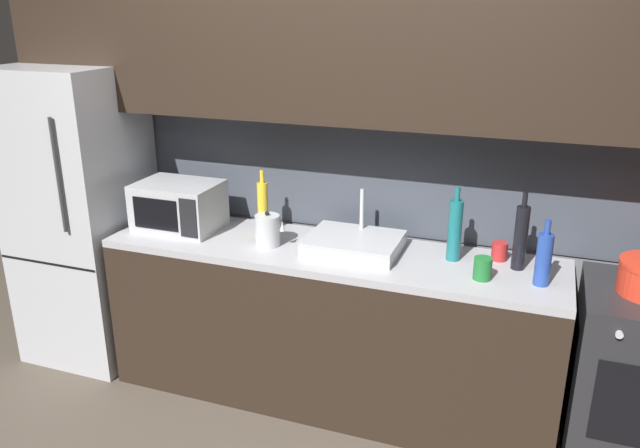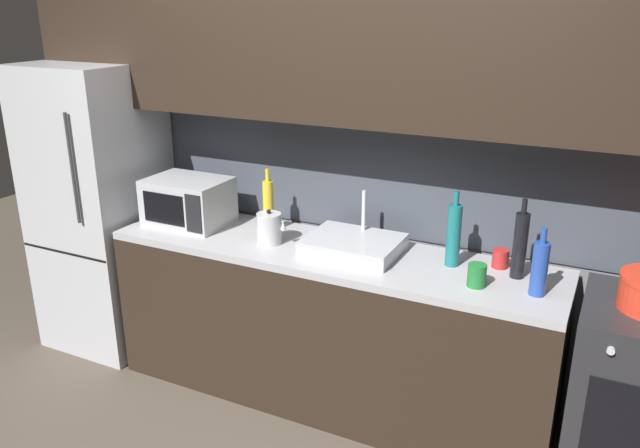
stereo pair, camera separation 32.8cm
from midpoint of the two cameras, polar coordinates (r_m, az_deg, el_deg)
The scene contains 12 objects.
back_wall at distance 3.40m, azimuth 5.83°, elevation 9.50°, with size 4.17×0.44×2.50m.
counter_run at distance 3.51m, azimuth 3.47°, elevation -9.24°, with size 2.43×0.60×0.90m.
refrigerator at distance 4.15m, azimuth -17.11°, elevation 1.32°, with size 0.68×0.69×1.80m.
microwave at distance 3.71m, azimuth -9.37°, elevation 1.99°, with size 0.46×0.35×0.27m.
sink_basin at distance 3.28m, azimuth 5.90°, elevation -1.93°, with size 0.48×0.38×0.30m.
kettle at distance 3.37m, azimuth -1.84°, elevation -0.44°, with size 0.17×0.13×0.19m.
wine_bottle_dark at distance 3.13m, azimuth 20.56°, elevation -1.82°, with size 0.07×0.07×0.39m.
wine_bottle_yellow at distance 3.54m, azimuth -2.06°, elevation 1.67°, with size 0.06×0.06×0.36m.
wine_bottle_blue at distance 2.99m, azimuth 22.28°, elevation -3.76°, with size 0.07×0.07×0.32m.
wine_bottle_teal at distance 3.17m, azimuth 14.94°, elevation -0.98°, with size 0.07×0.07×0.38m.
mug_red at distance 3.25m, azimuth 18.83°, elevation -3.03°, with size 0.08×0.08×0.09m, color #A82323.
mug_green at distance 3.01m, azimuth 17.08°, elevation -4.53°, with size 0.09×0.09×0.11m, color #1E6B2D.
Camera 2 is at (1.32, -1.88, 2.14)m, focal length 35.36 mm.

